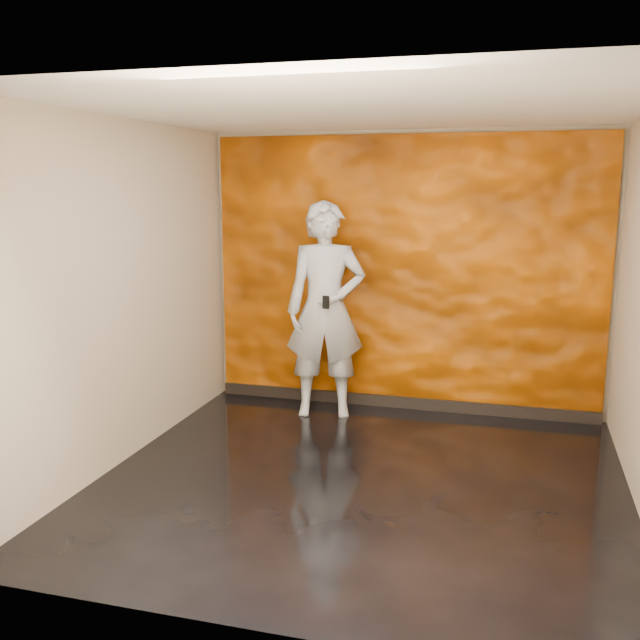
% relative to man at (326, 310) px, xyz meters
% --- Properties ---
extents(room, '(4.02, 4.02, 2.81)m').
position_rel_man_xyz_m(room, '(0.70, -1.54, 0.34)').
color(room, black).
rests_on(room, ground).
extents(feature_wall, '(3.90, 0.06, 2.75)m').
position_rel_man_xyz_m(feature_wall, '(0.70, 0.42, 0.32)').
color(feature_wall, '#E36400').
rests_on(feature_wall, ground).
extents(baseboard, '(3.90, 0.04, 0.12)m').
position_rel_man_xyz_m(baseboard, '(0.70, 0.38, -1.00)').
color(baseboard, black).
rests_on(baseboard, ground).
extents(man, '(0.87, 0.68, 2.12)m').
position_rel_man_xyz_m(man, '(0.00, 0.00, 0.00)').
color(man, '#959AA2').
rests_on(man, ground).
extents(phone, '(0.07, 0.02, 0.13)m').
position_rel_man_xyz_m(phone, '(0.08, -0.28, 0.12)').
color(phone, black).
rests_on(phone, man).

